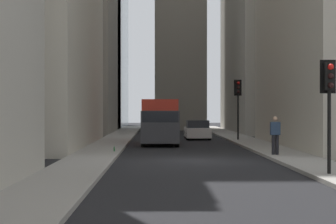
% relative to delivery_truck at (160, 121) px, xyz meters
% --- Properties ---
extents(ground_plane, '(135.00, 135.00, 0.00)m').
position_rel_delivery_truck_xyz_m(ground_plane, '(-11.14, -1.40, -1.46)').
color(ground_plane, black).
extents(sidewalk_right, '(90.00, 2.20, 0.14)m').
position_rel_delivery_truck_xyz_m(sidewalk_right, '(-11.14, 3.10, -1.39)').
color(sidewalk_right, gray).
rests_on(sidewalk_right, ground_plane).
extents(sidewalk_left, '(90.00, 2.20, 0.14)m').
position_rel_delivery_truck_xyz_m(sidewalk_left, '(-11.14, -5.90, -1.39)').
color(sidewalk_left, gray).
rests_on(sidewalk_left, ground_plane).
extents(delivery_truck, '(6.46, 2.25, 2.84)m').
position_rel_delivery_truck_xyz_m(delivery_truck, '(0.00, 0.00, 0.00)').
color(delivery_truck, red).
rests_on(delivery_truck, ground_plane).
extents(sedan_white, '(4.30, 1.78, 1.42)m').
position_rel_delivery_truck_xyz_m(sedan_white, '(6.06, -2.80, -0.80)').
color(sedan_white, silver).
rests_on(sedan_white, ground_plane).
extents(traffic_light_foreground, '(0.43, 0.52, 3.72)m').
position_rel_delivery_truck_xyz_m(traffic_light_foreground, '(-17.43, -5.42, 1.41)').
color(traffic_light_foreground, black).
rests_on(traffic_light_foreground, sidewalk_left).
extents(traffic_light_midblock, '(0.43, 0.52, 4.13)m').
position_rel_delivery_truck_xyz_m(traffic_light_midblock, '(3.09, -5.40, 1.72)').
color(traffic_light_midblock, black).
rests_on(traffic_light_midblock, sidewalk_left).
extents(pedestrian, '(0.26, 0.44, 1.76)m').
position_rel_delivery_truck_xyz_m(pedestrian, '(-9.75, -5.27, -0.35)').
color(pedestrian, black).
rests_on(pedestrian, sidewalk_left).
extents(discarded_bottle, '(0.07, 0.07, 0.27)m').
position_rel_delivery_truck_xyz_m(discarded_bottle, '(-7.59, 2.31, -1.21)').
color(discarded_bottle, '#236033').
rests_on(discarded_bottle, sidewalk_right).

